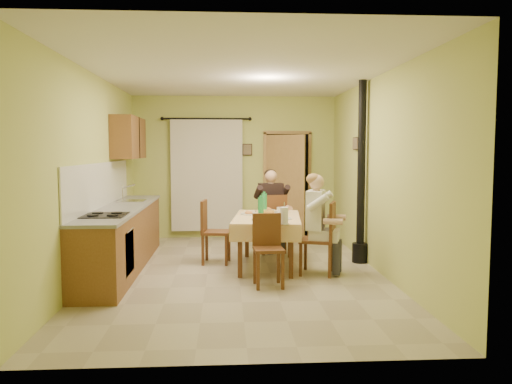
{
  "coord_description": "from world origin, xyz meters",
  "views": [
    {
      "loc": [
        -0.18,
        -6.93,
        1.75
      ],
      "look_at": [
        0.25,
        0.1,
        1.15
      ],
      "focal_mm": 35.0,
      "sensor_mm": 36.0,
      "label": 1
    }
  ],
  "objects": [
    {
      "name": "picture_back",
      "position": [
        0.25,
        2.97,
        1.75
      ],
      "size": [
        0.19,
        0.03,
        0.23
      ],
      "primitive_type": "cube",
      "color": "black",
      "rests_on": "room_shell"
    },
    {
      "name": "chair_left",
      "position": [
        -0.35,
        0.69,
        0.29
      ],
      "size": [
        0.46,
        0.46,
        0.98
      ],
      "rotation": [
        0.0,
        0.0,
        -1.7
      ],
      "color": "#563017",
      "rests_on": "ground"
    },
    {
      "name": "chair_right",
      "position": [
        1.12,
        -0.09,
        0.29
      ],
      "size": [
        0.58,
        0.58,
        1.02
      ],
      "rotation": [
        0.0,
        0.0,
        1.25
      ],
      "color": "#563017",
      "rests_on": "ground"
    },
    {
      "name": "stove_flue",
      "position": [
        1.9,
        0.6,
        1.02
      ],
      "size": [
        0.24,
        0.24,
        2.8
      ],
      "color": "black",
      "rests_on": "ground"
    },
    {
      "name": "kitchen_run",
      "position": [
        -1.71,
        0.4,
        0.48
      ],
      "size": [
        0.64,
        3.64,
        1.56
      ],
      "color": "brown",
      "rests_on": "ground"
    },
    {
      "name": "upper_cabinets",
      "position": [
        -1.82,
        1.7,
        1.95
      ],
      "size": [
        0.35,
        1.4,
        0.7
      ],
      "primitive_type": "cube",
      "color": "brown",
      "rests_on": "room_shell"
    },
    {
      "name": "chair_near",
      "position": [
        0.36,
        -0.68,
        0.29
      ],
      "size": [
        0.4,
        0.4,
        0.93
      ],
      "rotation": [
        0.0,
        0.0,
        3.21
      ],
      "color": "#563017",
      "rests_on": "ground"
    },
    {
      "name": "chair_far",
      "position": [
        0.6,
        1.44,
        0.29
      ],
      "size": [
        0.51,
        0.51,
        1.0
      ],
      "rotation": [
        0.0,
        0.0,
        0.18
      ],
      "color": "#563017",
      "rests_on": "ground"
    },
    {
      "name": "floor",
      "position": [
        0.0,
        0.0,
        0.0
      ],
      "size": [
        4.0,
        6.0,
        0.01
      ],
      "primitive_type": "cube",
      "color": "tan",
      "rests_on": "ground"
    },
    {
      "name": "man_far",
      "position": [
        0.59,
        1.46,
        0.88
      ],
      "size": [
        0.62,
        0.53,
        1.39
      ],
      "rotation": [
        0.0,
        0.0,
        0.18
      ],
      "color": "black",
      "rests_on": "chair_far"
    },
    {
      "name": "dining_table",
      "position": [
        0.43,
        0.4,
        0.38
      ],
      "size": [
        1.15,
        1.71,
        0.76
      ],
      "rotation": [
        0.0,
        0.0,
        -0.11
      ],
      "color": "#E0B879",
      "rests_on": "ground"
    },
    {
      "name": "man_right",
      "position": [
        1.1,
        -0.08,
        0.88
      ],
      "size": [
        0.58,
        0.65,
        1.39
      ],
      "rotation": [
        0.0,
        0.0,
        1.25
      ],
      "color": "silver",
      "rests_on": "chair_right"
    },
    {
      "name": "room_shell",
      "position": [
        0.0,
        0.0,
        1.82
      ],
      "size": [
        4.04,
        6.04,
        2.82
      ],
      "color": "#C6CF6A",
      "rests_on": "ground"
    },
    {
      "name": "tableware",
      "position": [
        0.44,
        0.3,
        0.83
      ],
      "size": [
        0.72,
        1.67,
        0.33
      ],
      "color": "white",
      "rests_on": "dining_table"
    },
    {
      "name": "doorway",
      "position": [
        1.02,
        2.87,
        1.05
      ],
      "size": [
        0.96,
        0.49,
        2.15
      ],
      "color": "black",
      "rests_on": "ground"
    },
    {
      "name": "curtain",
      "position": [
        -0.55,
        2.9,
        1.26
      ],
      "size": [
        1.7,
        0.07,
        2.22
      ],
      "color": "black",
      "rests_on": "ground"
    },
    {
      "name": "picture_right",
      "position": [
        1.97,
        1.2,
        1.85
      ],
      "size": [
        0.03,
        0.31,
        0.21
      ],
      "primitive_type": "cube",
      "color": "brown",
      "rests_on": "room_shell"
    }
  ]
}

